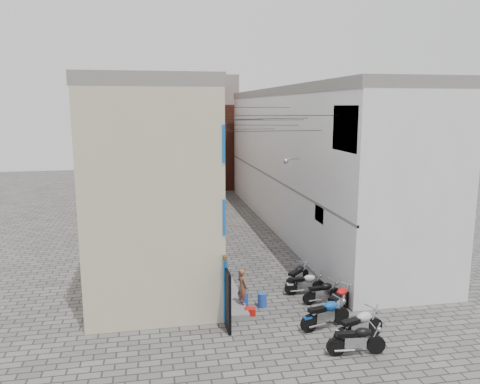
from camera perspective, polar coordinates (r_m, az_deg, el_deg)
ground at (r=18.42m, az=6.26°, el=-14.92°), size 90.00×90.00×0.00m
plinth at (r=30.04m, az=-4.84°, el=-4.55°), size 0.90×26.00×0.25m
building_left at (r=29.02m, az=-10.74°, el=3.58°), size 5.10×27.00×9.00m
building_right at (r=30.75m, az=8.24°, el=4.04°), size 5.94×26.00×9.00m
building_far_brick_left at (r=44.07m, az=-6.97°, el=6.61°), size 6.00×6.00×10.00m
building_far_brick_right at (r=46.73m, az=-0.96°, el=5.67°), size 5.00×6.00×8.00m
building_far_concrete at (r=50.19m, az=-5.17°, el=7.67°), size 8.00×5.00×11.00m
far_shopfront at (r=41.92m, az=-3.86°, el=1.25°), size 2.00×0.30×2.40m
overhead_wires at (r=24.06m, az=1.20°, el=8.66°), size 5.80×13.02×1.32m
motorcycle_a at (r=16.07m, az=14.00°, el=-16.93°), size 1.98×0.79×1.12m
motorcycle_b at (r=16.87m, az=14.29°, el=-15.38°), size 2.22×1.32×1.23m
motorcycle_c at (r=17.54m, az=10.38°, el=-14.25°), size 2.14×1.15×1.19m
motorcycle_d at (r=18.80m, az=11.97°, el=-12.62°), size 1.92×1.78×1.16m
motorcycle_e at (r=19.61m, az=10.03°, el=-11.80°), size 1.79×0.79×1.00m
motorcycle_f at (r=20.35m, az=7.95°, el=-10.86°), size 1.78×0.58×1.03m
motorcycle_g at (r=21.14m, az=7.03°, el=-9.95°), size 1.75×1.67×1.06m
person_a at (r=18.53m, az=0.26°, el=-11.44°), size 0.52×0.61×1.43m
person_b at (r=23.06m, az=-3.04°, el=-6.80°), size 0.70×0.85×1.59m
water_jug_near at (r=19.09m, az=2.72°, el=-13.01°), size 0.40×0.40×0.56m
water_jug_far at (r=19.19m, az=0.47°, el=-12.88°), size 0.41×0.41×0.54m
red_crate at (r=18.45m, az=1.23°, el=-14.35°), size 0.48×0.40×0.26m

